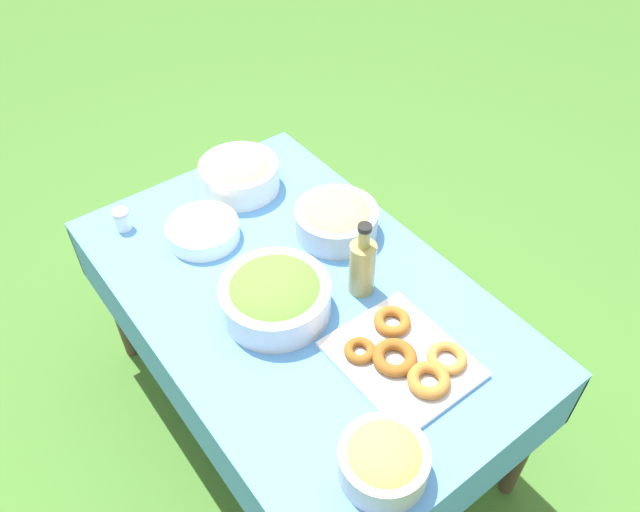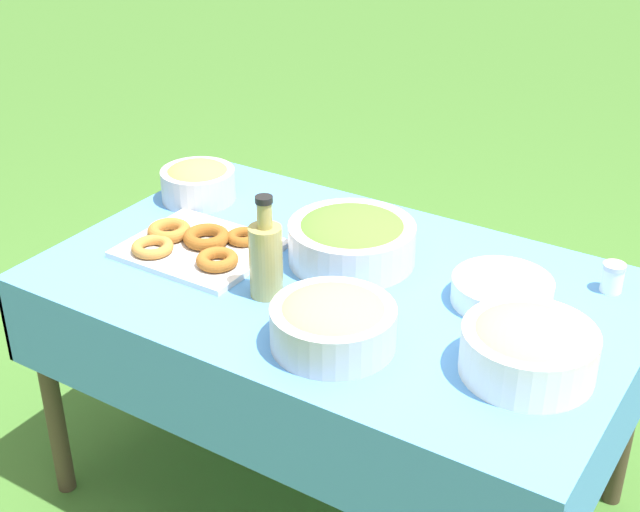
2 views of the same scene
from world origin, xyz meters
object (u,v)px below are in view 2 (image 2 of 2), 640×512
(donut_platter, at_px, (197,245))
(olive_oil_bottle, at_px, (266,257))
(pasta_bowl, at_px, (529,347))
(olive_bowl, at_px, (198,181))
(plate_stack, at_px, (502,291))
(salad_bowl, at_px, (352,238))
(bread_bowl, at_px, (333,322))

(donut_platter, bearing_deg, olive_oil_bottle, -15.74)
(pasta_bowl, bearing_deg, olive_bowl, 164.69)
(pasta_bowl, bearing_deg, olive_oil_bottle, -177.32)
(donut_platter, height_order, plate_stack, plate_stack)
(pasta_bowl, xyz_separation_m, donut_platter, (-0.91, 0.05, -0.04))
(salad_bowl, relative_size, bread_bowl, 1.18)
(salad_bowl, distance_m, bread_bowl, 0.38)
(olive_oil_bottle, height_order, olive_bowl, olive_oil_bottle)
(pasta_bowl, height_order, olive_bowl, pasta_bowl)
(plate_stack, height_order, olive_oil_bottle, olive_oil_bottle)
(plate_stack, relative_size, bread_bowl, 0.86)
(salad_bowl, xyz_separation_m, donut_platter, (-0.36, -0.17, -0.04))
(salad_bowl, height_order, olive_oil_bottle, olive_oil_bottle)
(pasta_bowl, bearing_deg, plate_stack, 122.66)
(salad_bowl, xyz_separation_m, pasta_bowl, (0.55, -0.22, 0.00))
(salad_bowl, xyz_separation_m, bread_bowl, (0.16, -0.35, -0.00))
(salad_bowl, xyz_separation_m, plate_stack, (0.40, 0.01, -0.03))
(olive_oil_bottle, xyz_separation_m, olive_bowl, (-0.48, 0.33, -0.04))
(bread_bowl, distance_m, olive_bowl, 0.84)
(donut_platter, bearing_deg, plate_stack, 13.85)
(pasta_bowl, xyz_separation_m, olive_oil_bottle, (-0.63, -0.03, 0.04))
(olive_oil_bottle, height_order, bread_bowl, olive_oil_bottle)
(plate_stack, bearing_deg, olive_bowl, 175.90)
(donut_platter, bearing_deg, salad_bowl, 25.62)
(plate_stack, distance_m, olive_bowl, 0.96)
(plate_stack, relative_size, olive_oil_bottle, 0.92)
(salad_bowl, xyz_separation_m, olive_bowl, (-0.56, 0.08, -0.01))
(pasta_bowl, height_order, plate_stack, pasta_bowl)
(olive_oil_bottle, bearing_deg, bread_bowl, -21.68)
(pasta_bowl, xyz_separation_m, olive_bowl, (-1.11, 0.30, -0.01))
(pasta_bowl, bearing_deg, donut_platter, 176.96)
(pasta_bowl, distance_m, donut_platter, 0.91)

